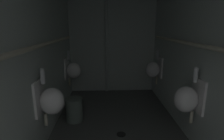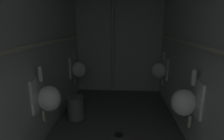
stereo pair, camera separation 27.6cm
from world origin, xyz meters
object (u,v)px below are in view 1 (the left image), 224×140
(urinal_left_far, at_px, (73,70))
(floor_drain, at_px, (121,134))
(urinal_right_mid, at_px, (188,99))
(standpipe_back_wall, at_px, (106,42))
(urinal_left_mid, at_px, (50,100))
(waste_bin, at_px, (74,110))
(urinal_right_far, at_px, (154,69))

(urinal_left_far, height_order, floor_drain, urinal_left_far)
(urinal_right_mid, distance_m, standpipe_back_wall, 2.39)
(urinal_left_mid, bearing_deg, waste_bin, 77.97)
(urinal_left_far, distance_m, waste_bin, 1.00)
(urinal_left_mid, xyz_separation_m, urinal_right_mid, (1.73, -0.02, 0.00))
(urinal_left_far, xyz_separation_m, waste_bin, (0.15, -0.86, -0.49))
(urinal_right_far, height_order, floor_drain, urinal_right_far)
(urinal_right_far, bearing_deg, floor_drain, -121.79)
(urinal_right_far, height_order, standpipe_back_wall, standpipe_back_wall)
(urinal_left_far, xyz_separation_m, standpipe_back_wall, (0.72, 0.50, 0.54))
(urinal_right_far, xyz_separation_m, waste_bin, (-1.58, -0.86, -0.49))
(urinal_left_far, distance_m, urinal_right_far, 1.73)
(urinal_right_mid, relative_size, waste_bin, 1.90)
(floor_drain, relative_size, waste_bin, 0.35)
(urinal_left_far, xyz_separation_m, urinal_right_mid, (1.73, -1.59, 0.00))
(urinal_left_far, bearing_deg, urinal_right_mid, -42.54)
(urinal_left_far, relative_size, urinal_right_far, 1.00)
(urinal_left_far, distance_m, urinal_right_mid, 2.35)
(urinal_right_far, bearing_deg, waste_bin, -151.30)
(urinal_right_mid, relative_size, floor_drain, 5.39)
(urinal_right_far, distance_m, waste_bin, 1.87)
(waste_bin, bearing_deg, urinal_left_mid, -102.03)
(urinal_left_mid, bearing_deg, floor_drain, 16.25)
(waste_bin, bearing_deg, urinal_left_far, 100.13)
(urinal_right_far, bearing_deg, urinal_right_mid, -90.00)
(floor_drain, bearing_deg, urinal_left_mid, -163.75)
(urinal_right_far, relative_size, waste_bin, 1.90)
(urinal_left_far, relative_size, urinal_right_mid, 1.00)
(floor_drain, bearing_deg, urinal_left_far, 125.12)
(urinal_right_far, xyz_separation_m, standpipe_back_wall, (-1.01, 0.50, 0.54))
(urinal_left_far, bearing_deg, waste_bin, -79.87)
(urinal_right_mid, xyz_separation_m, waste_bin, (-1.58, 0.73, -0.49))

